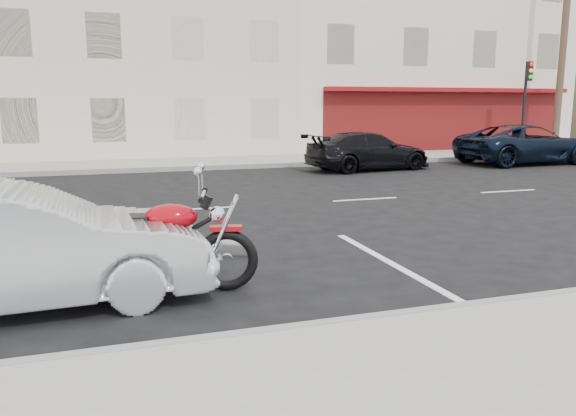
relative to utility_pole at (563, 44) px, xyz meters
name	(u,v)px	position (x,y,z in m)	size (l,w,h in m)	color
ground	(283,204)	(-15.50, -8.60, -4.74)	(120.00, 120.00, 0.00)	black
sidewalk_far	(65,167)	(-20.50, 0.10, -4.66)	(80.00, 3.40, 0.15)	gray
curb_far	(62,173)	(-20.50, -1.60, -4.66)	(80.00, 0.12, 0.16)	gray
bldg_cream	(136,26)	(-17.50, 7.70, 1.01)	(12.00, 12.00, 11.50)	beige
bldg_corner	(387,27)	(-4.50, 7.70, 1.51)	(14.00, 12.00, 12.50)	beige
utility_pole	(563,44)	(0.00, 0.00, 0.00)	(1.80, 0.30, 9.00)	#422D1E
traffic_light	(526,95)	(-2.00, -0.27, -2.18)	(0.26, 0.30, 3.80)	black
fire_hydrant	(491,143)	(-3.50, -0.10, -4.21)	(0.20, 0.20, 0.72)	beige
motorcycle	(229,246)	(-17.87, -13.97, -4.20)	(2.31, 0.91, 1.18)	black
sedan_silver	(14,248)	(-20.17, -13.86, -4.06)	(1.43, 4.11, 1.36)	#B3B6BB
suv_far	(525,144)	(-4.38, -3.21, -4.02)	(2.39, 5.18, 1.44)	black
car_far	(368,151)	(-10.80, -3.22, -4.11)	(1.77, 4.35, 1.26)	black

